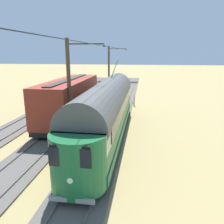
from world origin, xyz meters
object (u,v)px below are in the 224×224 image
Objects in this scene: catenary_pole_foreground at (109,70)px; catenary_pole_mid_near at (70,89)px; boxcar_adjacent at (70,99)px; switch_stand at (134,100)px; vintage_streetcar at (107,108)px.

catenary_pole_mid_near is at bearing 90.00° from catenary_pole_foreground.
catenary_pole_mid_near is (0.00, 18.43, 0.00)m from catenary_pole_foreground.
boxcar_adjacent is 9.54m from switch_stand.
vintage_streetcar is 11.31m from switch_stand.
catenary_pole_foreground is (-1.61, -13.95, 1.67)m from boxcar_adjacent.
catenary_pole_foreground and catenary_pole_mid_near have the same top height.
catenary_pole_foreground is (2.51, -17.54, 1.57)m from vintage_streetcar.
boxcar_adjacent is at bearing -41.01° from vintage_streetcar.
boxcar_adjacent is at bearing 52.70° from switch_stand.
vintage_streetcar reaches higher than boxcar_adjacent.
vintage_streetcar is 14.40× the size of switch_stand.
catenary_pole_mid_near reaches higher than boxcar_adjacent.
boxcar_adjacent reaches higher than switch_stand.
catenary_pole_mid_near is at bearing 109.76° from boxcar_adjacent.
catenary_pole_mid_near is at bearing 71.08° from switch_stand.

